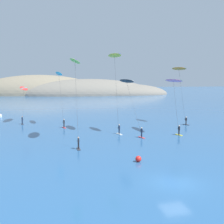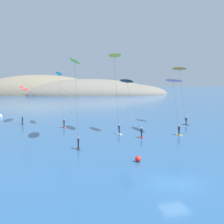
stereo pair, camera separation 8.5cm
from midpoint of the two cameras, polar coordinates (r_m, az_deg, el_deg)
The scene contains 10 objects.
ground_plane at distance 27.03m, azimuth 12.73°, elevation -13.92°, with size 600.00×600.00×0.00m, color #285689.
headland_island at distance 173.91m, azimuth -8.10°, elevation 3.52°, with size 117.59×43.62×24.10m.
kitesurfer_pink at distance 50.06m, azimuth 12.52°, elevation 5.44°, with size 1.36×6.22×9.52m.
kitesurfer_black at distance 49.13m, azimuth 3.27°, elevation 5.36°, with size 2.58×8.54×9.50m.
kitesurfer_orange at distance 61.41m, azimuth 13.64°, elevation 7.51°, with size 2.24×5.68×12.01m.
kitesurfer_yellow at distance 49.62m, azimuth 0.63°, elevation 10.23°, with size 2.05×5.74×13.90m.
kitesurfer_red at distance 64.14m, azimuth -17.41°, elevation 4.20°, with size 2.10×6.89×7.94m.
kitesurfer_lime at distance 42.78m, azimuth -7.46°, elevation 9.16°, with size 1.84×9.11×12.58m.
kitesurfer_cyan at distance 58.55m, azimuth -10.61°, elevation 6.78°, with size 1.86×7.64×11.01m.
marker_buoy at distance 32.72m, azimuth 5.40°, elevation -9.46°, with size 0.70×0.70×0.70m, color red.
Camera 2 is at (-11.22, -22.69, 9.44)m, focal length 45.00 mm.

